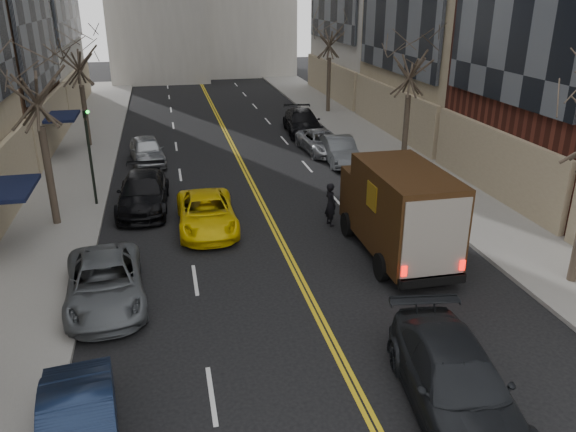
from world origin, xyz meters
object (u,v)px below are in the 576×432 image
observer_sedan (456,382)px  ups_truck (397,211)px  taxi (207,213)px  pedestrian (331,204)px

observer_sedan → ups_truck: bearing=84.8°
ups_truck → taxi: ups_truck is taller
ups_truck → taxi: size_ratio=1.28×
pedestrian → observer_sedan: bearing=166.2°
ups_truck → taxi: (-6.57, 4.00, -1.06)m
ups_truck → observer_sedan: (-1.89, -8.08, -0.96)m
observer_sedan → taxi: observer_sedan is taller
observer_sedan → pedestrian: (0.38, 11.38, 0.13)m
observer_sedan → pedestrian: bearing=96.1°
ups_truck → pedestrian: (-1.51, 3.30, -0.83)m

